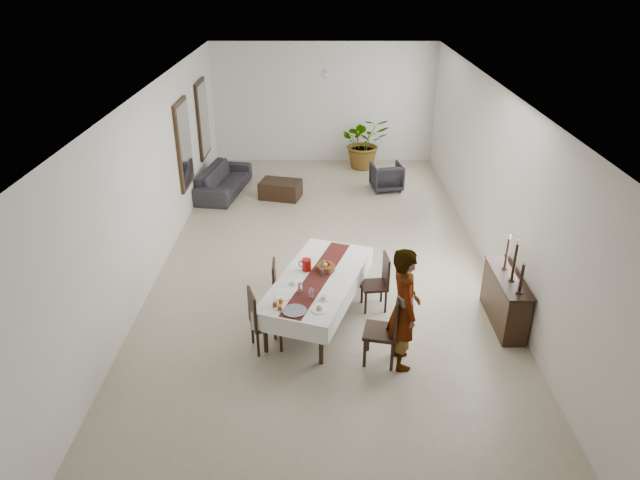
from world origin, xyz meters
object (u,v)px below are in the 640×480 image
(woman, at_px, (404,308))
(sideboard_body, at_px, (505,300))
(dining_table_top, at_px, (318,279))
(sofa, at_px, (224,180))
(red_pitcher, at_px, (307,265))

(woman, xyz_separation_m, sideboard_body, (1.72, 1.01, -0.50))
(dining_table_top, bearing_deg, sofa, 132.04)
(sideboard_body, height_order, sofa, sideboard_body)
(woman, distance_m, sideboard_body, 2.05)
(red_pitcher, relative_size, woman, 0.11)
(sideboard_body, bearing_deg, woman, -149.64)
(sideboard_body, bearing_deg, red_pitcher, 173.66)
(dining_table_top, distance_m, woman, 1.64)
(red_pitcher, height_order, sideboard_body, red_pitcher)
(dining_table_top, distance_m, red_pitcher, 0.31)
(sideboard_body, bearing_deg, sofa, 133.49)
(woman, bearing_deg, red_pitcher, 40.64)
(red_pitcher, xyz_separation_m, woman, (1.35, -1.35, 0.08))
(dining_table_top, xyz_separation_m, red_pitcher, (-0.18, 0.21, 0.13))
(dining_table_top, relative_size, sofa, 1.09)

